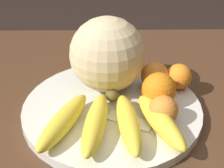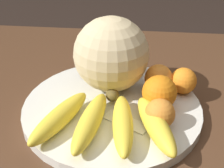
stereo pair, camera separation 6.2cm
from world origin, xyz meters
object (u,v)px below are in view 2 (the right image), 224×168
object	(u,v)px
fruit_bowl	(112,108)
orange_mid_center	(159,78)
banana_bunch	(107,121)
produce_tag	(126,122)
orange_back_left	(160,114)
melon	(111,54)
orange_front_right	(159,92)
orange_front_left	(183,81)
kitchen_table	(118,157)

from	to	relation	value
fruit_bowl	orange_mid_center	world-z (taller)	orange_mid_center
banana_bunch	produce_tag	bearing A→B (deg)	125.83
fruit_bowl	orange_back_left	size ratio (longest dim) A/B	6.51
melon	orange_back_left	bearing A→B (deg)	128.82
orange_front_right	orange_mid_center	distance (m)	0.06
orange_front_left	produce_tag	distance (m)	0.17
orange_front_right	banana_bunch	bearing A→B (deg)	40.22
orange_back_left	kitchen_table	bearing A→B (deg)	-12.87
fruit_bowl	orange_mid_center	distance (m)	0.12
melon	orange_back_left	size ratio (longest dim) A/B	2.86
orange_back_left	produce_tag	size ratio (longest dim) A/B	0.60
fruit_bowl	orange_mid_center	size ratio (longest dim) A/B	5.99
kitchen_table	produce_tag	xyz separation A→B (m)	(-0.01, 0.01, 0.11)
banana_bunch	orange_mid_center	distance (m)	0.17
orange_mid_center	orange_front_left	bearing A→B (deg)	179.30
produce_tag	orange_front_left	bearing A→B (deg)	-105.72
fruit_bowl	orange_front_right	bearing A→B (deg)	-179.20
kitchen_table	orange_mid_center	bearing A→B (deg)	-126.08
fruit_bowl	orange_front_right	world-z (taller)	orange_front_right
melon	banana_bunch	xyz separation A→B (m)	(-0.01, 0.15, -0.06)
melon	orange_mid_center	world-z (taller)	melon
melon	banana_bunch	world-z (taller)	melon
kitchen_table	produce_tag	world-z (taller)	produce_tag
kitchen_table	orange_front_left	bearing A→B (deg)	-141.15
melon	produce_tag	bearing A→B (deg)	108.37
orange_front_right	orange_back_left	bearing A→B (deg)	89.75
orange_front_left	orange_front_right	world-z (taller)	orange_front_right
fruit_bowl	orange_back_left	xyz separation A→B (m)	(-0.10, 0.06, 0.04)
kitchen_table	orange_front_right	size ratio (longest dim) A/B	23.34
orange_back_left	orange_front_right	bearing A→B (deg)	-90.25
orange_front_right	produce_tag	bearing A→B (deg)	42.94
kitchen_table	fruit_bowl	world-z (taller)	fruit_bowl
produce_tag	orange_mid_center	bearing A→B (deg)	-89.03
orange_front_right	orange_back_left	world-z (taller)	orange_front_right
fruit_bowl	orange_front_left	size ratio (longest dim) A/B	6.46
kitchen_table	orange_back_left	distance (m)	0.16
fruit_bowl	orange_back_left	world-z (taller)	orange_back_left
orange_front_left	orange_front_right	xyz separation A→B (m)	(0.05, 0.06, 0.01)
kitchen_table	melon	bearing A→B (deg)	-76.42
orange_mid_center	produce_tag	xyz separation A→B (m)	(0.06, 0.12, -0.03)
orange_front_left	kitchen_table	bearing A→B (deg)	38.85
orange_back_left	produce_tag	distance (m)	0.07
orange_back_left	banana_bunch	bearing A→B (deg)	12.06
kitchen_table	orange_front_left	size ratio (longest dim) A/B	28.63
orange_front_left	orange_back_left	xyz separation A→B (m)	(0.05, 0.12, -0.00)
orange_front_left	orange_back_left	bearing A→B (deg)	66.32
fruit_bowl	orange_front_right	size ratio (longest dim) A/B	5.26
melon	orange_front_left	world-z (taller)	melon
banana_bunch	melon	bearing A→B (deg)	-176.10
kitchen_table	orange_front_left	distance (m)	0.22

